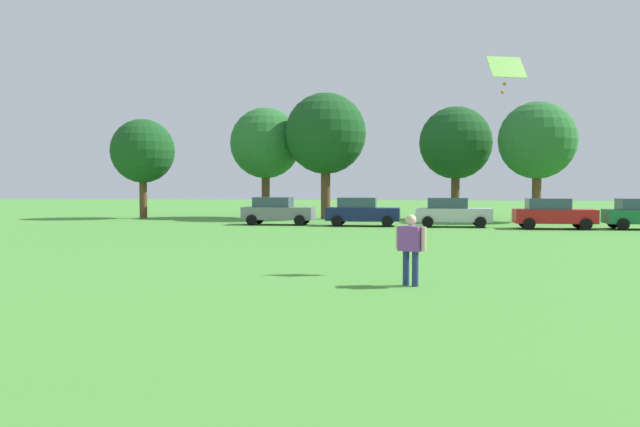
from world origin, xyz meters
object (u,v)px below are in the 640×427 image
at_px(tree_right, 456,143).
at_px(parked_car_red_3, 553,213).
at_px(tree_left, 266,143).
at_px(parked_car_navy_1, 362,211).
at_px(parked_car_silver_2, 452,212).
at_px(kite, 506,70).
at_px(tree_far_left, 143,151).
at_px(parked_car_gray_0, 277,211).
at_px(adult_bystander, 411,244).
at_px(tree_far_right, 537,141).
at_px(tree_center, 326,134).

bearing_deg(tree_right, parked_car_red_3, -64.20).
bearing_deg(tree_left, tree_right, -1.61).
xyz_separation_m(parked_car_navy_1, parked_car_silver_2, (5.22, -0.11, 0.00)).
height_order(kite, tree_left, tree_left).
xyz_separation_m(parked_car_red_3, tree_right, (-4.77, 9.86, 4.53)).
bearing_deg(kite, parked_car_red_3, 75.51).
height_order(parked_car_silver_2, tree_far_left, tree_far_left).
height_order(parked_car_gray_0, parked_car_red_3, same).
xyz_separation_m(adult_bystander, tree_far_left, (-19.88, 29.97, 3.89)).
xyz_separation_m(tree_right, tree_far_right, (5.11, -2.64, -0.06)).
relative_size(adult_bystander, kite, 1.51).
bearing_deg(parked_car_red_3, tree_far_left, 163.83).
height_order(parked_car_red_3, tree_right, tree_right).
relative_size(parked_car_gray_0, parked_car_red_3, 1.00).
xyz_separation_m(parked_car_silver_2, tree_center, (-8.49, 7.76, 5.20)).
bearing_deg(tree_left, parked_car_silver_2, -34.98).
height_order(kite, parked_car_red_3, kite).
distance_m(tree_left, tree_right, 13.88).
distance_m(kite, tree_left, 32.13).
relative_size(kite, parked_car_red_3, 0.26).
bearing_deg(kite, parked_car_navy_1, 106.19).
height_order(kite, tree_far_right, tree_far_right).
height_order(kite, parked_car_gray_0, kite).
height_order(parked_car_red_3, tree_left, tree_left).
xyz_separation_m(parked_car_gray_0, parked_car_red_3, (15.83, -1.54, 0.00)).
bearing_deg(tree_right, parked_car_silver_2, -94.14).
height_order(parked_car_navy_1, tree_left, tree_left).
distance_m(adult_bystander, tree_far_right, 30.60).
distance_m(parked_car_silver_2, tree_far_left, 23.28).
xyz_separation_m(kite, tree_center, (-9.05, 27.52, 0.49)).
bearing_deg(tree_center, tree_right, 6.94).
bearing_deg(parked_car_red_3, tree_far_right, 87.31).
bearing_deg(tree_right, kite, -90.17).
distance_m(parked_car_navy_1, tree_right, 11.47).
relative_size(parked_car_navy_1, tree_far_right, 0.54).
xyz_separation_m(adult_bystander, parked_car_navy_1, (-3.23, 23.18, -0.15)).
xyz_separation_m(kite, tree_far_left, (-22.42, 26.68, -0.68)).
bearing_deg(tree_center, tree_left, 162.43).
bearing_deg(tree_far_left, tree_right, 4.97).
xyz_separation_m(tree_left, tree_far_right, (18.98, -3.03, -0.20)).
distance_m(parked_car_silver_2, parked_car_red_3, 5.50).
bearing_deg(tree_center, tree_far_right, -6.13).
distance_m(parked_car_gray_0, parked_car_navy_1, 5.23).
distance_m(adult_bystander, parked_car_gray_0, 25.07).
relative_size(tree_left, tree_far_right, 1.04).
distance_m(kite, parked_car_gray_0, 23.57).
xyz_separation_m(parked_car_silver_2, tree_right, (0.64, 8.87, 4.53)).
bearing_deg(tree_right, tree_far_right, -27.34).
bearing_deg(parked_car_red_3, tree_left, 151.19).
bearing_deg(parked_car_red_3, parked_car_navy_1, 174.03).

